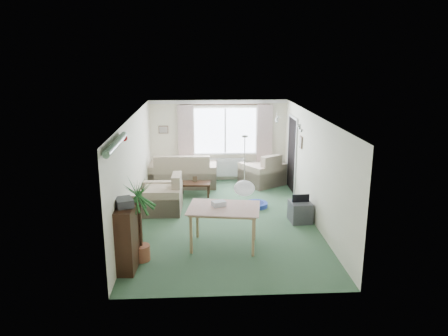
{
  "coord_description": "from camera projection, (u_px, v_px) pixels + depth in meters",
  "views": [
    {
      "loc": [
        -0.54,
        -9.38,
        3.73
      ],
      "look_at": [
        0.0,
        0.3,
        1.15
      ],
      "focal_mm": 35.0,
      "sensor_mm": 36.0,
      "label": 1
    }
  ],
  "objects": [
    {
      "name": "armchair_left",
      "position": [
        161.0,
        193.0,
        10.48
      ],
      "size": [
        1.0,
        1.06,
        0.92
      ],
      "primitive_type": "cube",
      "rotation": [
        0.0,
        0.0,
        -1.6
      ],
      "color": "beige",
      "rests_on": "ground"
    },
    {
      "name": "curtain_right",
      "position": [
        264.0,
        139.0,
        12.8
      ],
      "size": [
        0.45,
        0.08,
        2.0
      ],
      "primitive_type": "cube",
      "color": "beige"
    },
    {
      "name": "hifi_box",
      "position": [
        124.0,
        202.0,
        7.5
      ],
      "size": [
        0.38,
        0.43,
        0.14
      ],
      "primitive_type": "cube",
      "rotation": [
        0.0,
        0.0,
        0.36
      ],
      "color": "#333438",
      "rests_on": "bookshelf"
    },
    {
      "name": "bauble_cluster_a",
      "position": [
        277.0,
        117.0,
        10.41
      ],
      "size": [
        0.2,
        0.2,
        0.2
      ],
      "primitive_type": "sphere",
      "color": "silver"
    },
    {
      "name": "dining_table",
      "position": [
        224.0,
        227.0,
        8.56
      ],
      "size": [
        1.39,
        1.04,
        0.8
      ],
      "primitive_type": "cube",
      "rotation": [
        0.0,
        0.0,
        -0.16
      ],
      "color": "#A37F58",
      "rests_on": "ground"
    },
    {
      "name": "curtain_rod",
      "position": [
        225.0,
        105.0,
        12.5
      ],
      "size": [
        2.6,
        0.03,
        0.03
      ],
      "primitive_type": "cube",
      "color": "black"
    },
    {
      "name": "wall_picture_back",
      "position": [
        163.0,
        130.0,
        12.67
      ],
      "size": [
        0.28,
        0.03,
        0.22
      ],
      "primitive_type": "cube",
      "color": "brown"
    },
    {
      "name": "window",
      "position": [
        225.0,
        131.0,
        12.78
      ],
      "size": [
        1.8,
        0.03,
        1.3
      ],
      "primitive_type": "cube",
      "color": "white"
    },
    {
      "name": "armchair_corner",
      "position": [
        262.0,
        169.0,
        12.62
      ],
      "size": [
        1.4,
        1.38,
        0.92
      ],
      "primitive_type": "cube",
      "rotation": [
        0.0,
        0.0,
        3.72
      ],
      "color": "beige",
      "rests_on": "ground"
    },
    {
      "name": "bauble_cluster_b",
      "position": [
        301.0,
        126.0,
        9.26
      ],
      "size": [
        0.2,
        0.2,
        0.2
      ],
      "primitive_type": "sphere",
      "color": "silver"
    },
    {
      "name": "wall_picture_right",
      "position": [
        301.0,
        142.0,
        10.9
      ],
      "size": [
        0.03,
        0.24,
        0.3
      ],
      "primitive_type": "cube",
      "color": "brown"
    },
    {
      "name": "tinsel_garland",
      "position": [
        116.0,
        144.0,
        7.13
      ],
      "size": [
        1.6,
        1.6,
        0.12
      ],
      "primitive_type": "cylinder",
      "color": "#196626"
    },
    {
      "name": "houseplant",
      "position": [
        140.0,
        220.0,
        7.89
      ],
      "size": [
        0.82,
        0.82,
        1.57
      ],
      "primitive_type": "cylinder",
      "rotation": [
        0.0,
        0.0,
        -0.26
      ],
      "color": "#1A4C28",
      "rests_on": "ground"
    },
    {
      "name": "tv_cube",
      "position": [
        300.0,
        212.0,
        9.88
      ],
      "size": [
        0.5,
        0.54,
        0.46
      ],
      "primitive_type": "cube",
      "rotation": [
        0.0,
        0.0,
        0.07
      ],
      "color": "#3C3D42",
      "rests_on": "ground"
    },
    {
      "name": "photo_frame",
      "position": [
        195.0,
        179.0,
        11.64
      ],
      "size": [
        0.12,
        0.03,
        0.16
      ],
      "primitive_type": "cube",
      "rotation": [
        0.0,
        0.0,
        0.04
      ],
      "color": "#4F3D29",
      "rests_on": "coffee_table"
    },
    {
      "name": "pendant_lamp",
      "position": [
        244.0,
        188.0,
        7.45
      ],
      "size": [
        0.36,
        0.36,
        0.36
      ],
      "primitive_type": "sphere",
      "color": "white"
    },
    {
      "name": "ground",
      "position": [
        225.0,
        220.0,
        10.04
      ],
      "size": [
        6.5,
        6.5,
        0.0
      ],
      "primitive_type": "plane",
      "color": "#325439"
    },
    {
      "name": "radiator",
      "position": [
        225.0,
        167.0,
        13.02
      ],
      "size": [
        1.2,
        0.1,
        0.55
      ],
      "primitive_type": "cube",
      "color": "white"
    },
    {
      "name": "coffee_table",
      "position": [
        195.0,
        189.0,
        11.65
      ],
      "size": [
        0.85,
        0.51,
        0.37
      ],
      "primitive_type": "cube",
      "rotation": [
        0.0,
        0.0,
        -0.06
      ],
      "color": "black",
      "rests_on": "ground"
    },
    {
      "name": "doorway",
      "position": [
        292.0,
        155.0,
        12.01
      ],
      "size": [
        0.03,
        0.95,
        2.0
      ],
      "primitive_type": "cube",
      "color": "black"
    },
    {
      "name": "sofa",
      "position": [
        183.0,
        169.0,
        12.51
      ],
      "size": [
        1.95,
        1.09,
        0.96
      ],
      "primitive_type": "cube",
      "rotation": [
        0.0,
        0.0,
        3.1
      ],
      "color": "beige",
      "rests_on": "ground"
    },
    {
      "name": "gift_box",
      "position": [
        219.0,
        204.0,
        8.52
      ],
      "size": [
        0.3,
        0.26,
        0.12
      ],
      "primitive_type": "cube",
      "rotation": [
        0.0,
        0.0,
        0.38
      ],
      "color": "silver",
      "rests_on": "dining_table"
    },
    {
      "name": "pet_bed",
      "position": [
        257.0,
        205.0,
        10.86
      ],
      "size": [
        0.66,
        0.66,
        0.11
      ],
      "primitive_type": "cylinder",
      "rotation": [
        0.0,
        0.0,
        0.22
      ],
      "color": "#1F4791",
      "rests_on": "ground"
    },
    {
      "name": "curtain_left",
      "position": [
        186.0,
        140.0,
        12.68
      ],
      "size": [
        0.45,
        0.08,
        2.0
      ],
      "primitive_type": "cube",
      "color": "beige"
    },
    {
      "name": "bookshelf",
      "position": [
        128.0,
        236.0,
        7.74
      ],
      "size": [
        0.37,
        0.97,
        1.16
      ],
      "primitive_type": "cube",
      "rotation": [
        0.0,
        0.0,
        -0.06
      ],
      "color": "black",
      "rests_on": "ground"
    }
  ]
}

